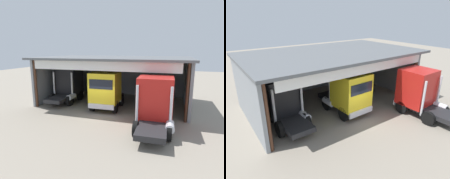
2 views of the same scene
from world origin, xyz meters
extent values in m
plane|color=gray|center=(0.00, 0.00, 0.00)|extent=(80.00, 80.00, 0.00)
cube|color=gray|center=(0.00, 8.39, 2.33)|extent=(14.43, 0.24, 4.67)
cube|color=gray|center=(-7.22, 4.19, 2.33)|extent=(0.24, 8.39, 4.67)
cube|color=gray|center=(7.22, 4.19, 2.33)|extent=(0.24, 8.39, 4.67)
cube|color=slate|center=(0.00, 3.82, 4.77)|extent=(15.03, 9.14, 0.20)
cylinder|color=#4C2D1E|center=(-6.97, 0.15, 2.33)|extent=(0.24, 0.24, 4.67)
cylinder|color=#4C2D1E|center=(6.97, 0.15, 2.33)|extent=(0.24, 0.24, 4.67)
cube|color=white|center=(0.00, -0.30, 4.32)|extent=(12.99, 0.12, 0.90)
cube|color=black|center=(-5.05, 3.24, 2.22)|extent=(2.37, 2.48, 2.79)
cube|color=black|center=(-5.08, 4.47, 2.71)|extent=(1.97, 0.10, 0.84)
cube|color=silver|center=(-5.08, 4.50, 0.73)|extent=(2.20, 0.21, 0.44)
cube|color=#232326|center=(-5.01, 1.34, 0.76)|extent=(1.81, 3.49, 0.36)
cylinder|color=silver|center=(-6.06, 1.85, 1.95)|extent=(0.18, 0.18, 2.74)
cylinder|color=silver|center=(-3.98, 1.90, 1.95)|extent=(0.18, 0.18, 2.74)
cylinder|color=silver|center=(-3.97, 1.66, 0.88)|extent=(0.59, 1.21, 0.56)
cylinder|color=black|center=(-6.07, 3.70, 0.58)|extent=(0.33, 1.16, 1.15)
cylinder|color=black|center=(-4.05, 3.75, 0.58)|extent=(0.33, 1.16, 1.15)
cylinder|color=black|center=(-6.01, 1.32, 0.58)|extent=(0.33, 1.16, 1.15)
cylinder|color=black|center=(-4.00, 1.36, 0.58)|extent=(0.33, 1.16, 1.15)
cube|color=yellow|center=(-0.05, 1.06, 2.21)|extent=(2.55, 2.51, 2.76)
cube|color=black|center=(-0.02, -0.18, 2.69)|extent=(2.11, 0.12, 0.83)
cube|color=silver|center=(-0.02, -0.21, 0.73)|extent=(2.36, 0.22, 0.44)
cube|color=#232326|center=(-0.10, 2.98, 0.76)|extent=(1.96, 3.53, 0.36)
cylinder|color=silver|center=(1.03, 2.46, 2.03)|extent=(0.18, 0.18, 2.90)
cylinder|color=silver|center=(-1.20, 2.40, 2.03)|extent=(0.18, 0.18, 2.90)
cylinder|color=silver|center=(-1.21, 2.65, 0.88)|extent=(0.59, 1.21, 0.56)
cylinder|color=black|center=(1.06, 0.60, 0.58)|extent=(0.33, 1.16, 1.15)
cylinder|color=black|center=(-1.13, 0.55, 0.58)|extent=(0.33, 1.16, 1.15)
cylinder|color=black|center=(0.99, 3.01, 0.58)|extent=(0.33, 1.16, 1.15)
cylinder|color=black|center=(-1.19, 2.95, 0.58)|extent=(0.33, 1.16, 1.15)
cube|color=red|center=(4.72, -1.67, 2.26)|extent=(2.47, 2.42, 2.95)
cube|color=black|center=(4.69, -0.47, 2.77)|extent=(2.06, 0.11, 0.89)
cube|color=silver|center=(4.69, -0.44, 0.68)|extent=(2.30, 0.21, 0.44)
cube|color=#232326|center=(4.76, -3.59, 0.71)|extent=(1.89, 3.52, 0.36)
cylinder|color=silver|center=(3.66, -3.03, 1.93)|extent=(0.18, 0.18, 2.80)
cylinder|color=silver|center=(5.83, -2.98, 1.93)|extent=(0.18, 0.18, 2.80)
cylinder|color=silver|center=(5.84, -3.26, 0.83)|extent=(0.59, 1.21, 0.56)
cylinder|color=black|center=(3.65, -1.22, 0.53)|extent=(0.32, 1.07, 1.06)
cylinder|color=black|center=(5.76, -1.18, 0.53)|extent=(0.32, 1.07, 1.06)
cylinder|color=black|center=(3.70, -3.61, 0.53)|extent=(0.32, 1.07, 1.06)
cylinder|color=black|center=(5.82, -3.56, 0.53)|extent=(0.32, 1.07, 1.06)
cylinder|color=#197233|center=(-1.99, 7.55, 0.44)|extent=(0.58, 0.58, 0.87)
cube|color=black|center=(-2.76, 7.02, 0.50)|extent=(0.90, 0.60, 1.00)
camera|label=1|loc=(5.83, -15.28, 5.59)|focal=30.87mm
camera|label=2|loc=(-9.51, -10.49, 7.96)|focal=31.94mm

